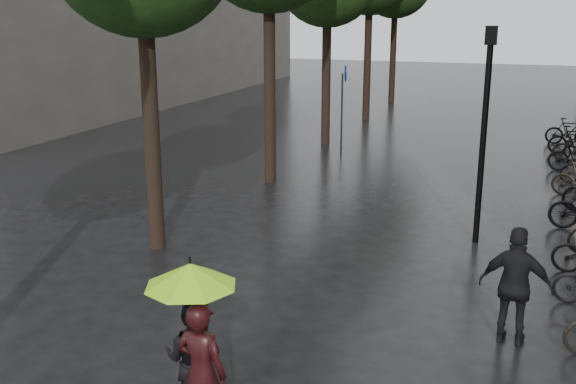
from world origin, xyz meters
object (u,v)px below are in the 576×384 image
at_px(person_black, 194,358).
at_px(pedestrian_walking, 516,286).
at_px(person_burgundy, 202,373).
at_px(lamp_post, 485,115).

distance_m(person_black, pedestrian_walking, 4.85).
height_order(person_burgundy, pedestrian_walking, pedestrian_walking).
bearing_deg(person_burgundy, person_black, -46.29).
relative_size(person_black, lamp_post, 0.35).
distance_m(person_burgundy, lamp_post, 8.67).
distance_m(person_black, lamp_post, 8.42).
height_order(person_black, lamp_post, lamp_post).
height_order(pedestrian_walking, lamp_post, lamp_post).
xyz_separation_m(person_black, lamp_post, (2.68, 7.74, 1.95)).
bearing_deg(pedestrian_walking, person_burgundy, 54.04).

